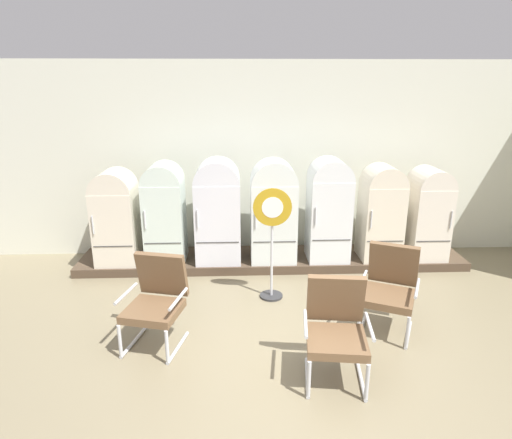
{
  "coord_description": "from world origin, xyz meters",
  "views": [
    {
      "loc": [
        -0.55,
        -3.79,
        2.92
      ],
      "look_at": [
        -0.28,
        2.75,
        0.85
      ],
      "focal_mm": 31.23,
      "sensor_mm": 36.0,
      "label": 1
    }
  ],
  "objects_px": {
    "refrigerator_2": "(218,208)",
    "refrigerator_4": "(329,207)",
    "refrigerator_3": "(274,208)",
    "refrigerator_6": "(428,210)",
    "armchair_right": "(390,286)",
    "armchair_center": "(336,326)",
    "refrigerator_1": "(164,210)",
    "refrigerator_5": "(381,210)",
    "sign_stand": "(272,242)",
    "refrigerator_0": "(116,214)",
    "armchair_left": "(156,298)"
  },
  "relations": [
    {
      "from": "refrigerator_3",
      "to": "refrigerator_5",
      "type": "distance_m",
      "value": 1.72
    },
    {
      "from": "refrigerator_4",
      "to": "sign_stand",
      "type": "distance_m",
      "value": 1.47
    },
    {
      "from": "refrigerator_0",
      "to": "refrigerator_1",
      "type": "xyz_separation_m",
      "value": [
        0.75,
        0.01,
        0.06
      ]
    },
    {
      "from": "refrigerator_1",
      "to": "sign_stand",
      "type": "bearing_deg",
      "value": -34.46
    },
    {
      "from": "refrigerator_1",
      "to": "refrigerator_6",
      "type": "height_order",
      "value": "refrigerator_1"
    },
    {
      "from": "armchair_right",
      "to": "sign_stand",
      "type": "distance_m",
      "value": 1.62
    },
    {
      "from": "refrigerator_4",
      "to": "refrigerator_2",
      "type": "bearing_deg",
      "value": 179.25
    },
    {
      "from": "armchair_center",
      "to": "refrigerator_2",
      "type": "bearing_deg",
      "value": 114.49
    },
    {
      "from": "refrigerator_6",
      "to": "armchair_right",
      "type": "bearing_deg",
      "value": -122.34
    },
    {
      "from": "refrigerator_2",
      "to": "refrigerator_6",
      "type": "bearing_deg",
      "value": -0.05
    },
    {
      "from": "refrigerator_0",
      "to": "refrigerator_1",
      "type": "distance_m",
      "value": 0.76
    },
    {
      "from": "sign_stand",
      "to": "refrigerator_0",
      "type": "bearing_deg",
      "value": 155.1
    },
    {
      "from": "refrigerator_4",
      "to": "armchair_left",
      "type": "distance_m",
      "value": 3.21
    },
    {
      "from": "refrigerator_2",
      "to": "armchair_center",
      "type": "relative_size",
      "value": 1.56
    },
    {
      "from": "armchair_left",
      "to": "armchair_center",
      "type": "height_order",
      "value": "same"
    },
    {
      "from": "armchair_right",
      "to": "armchair_center",
      "type": "xyz_separation_m",
      "value": [
        -0.84,
        -0.88,
        0.0
      ]
    },
    {
      "from": "refrigerator_0",
      "to": "armchair_center",
      "type": "distance_m",
      "value": 4.03
    },
    {
      "from": "armchair_center",
      "to": "armchair_left",
      "type": "bearing_deg",
      "value": 160.27
    },
    {
      "from": "refrigerator_1",
      "to": "refrigerator_2",
      "type": "distance_m",
      "value": 0.83
    },
    {
      "from": "refrigerator_4",
      "to": "refrigerator_6",
      "type": "xyz_separation_m",
      "value": [
        1.61,
        0.02,
        -0.09
      ]
    },
    {
      "from": "refrigerator_0",
      "to": "sign_stand",
      "type": "height_order",
      "value": "refrigerator_0"
    },
    {
      "from": "refrigerator_0",
      "to": "refrigerator_6",
      "type": "bearing_deg",
      "value": 0.1
    },
    {
      "from": "refrigerator_1",
      "to": "refrigerator_5",
      "type": "bearing_deg",
      "value": -0.31
    },
    {
      "from": "refrigerator_1",
      "to": "refrigerator_3",
      "type": "relative_size",
      "value": 0.97
    },
    {
      "from": "refrigerator_2",
      "to": "armchair_left",
      "type": "bearing_deg",
      "value": -106.13
    },
    {
      "from": "armchair_right",
      "to": "armchair_left",
      "type": "bearing_deg",
      "value": -175.96
    },
    {
      "from": "refrigerator_4",
      "to": "armchair_right",
      "type": "xyz_separation_m",
      "value": [
        0.38,
        -1.92,
        -0.44
      ]
    },
    {
      "from": "sign_stand",
      "to": "refrigerator_6",
      "type": "bearing_deg",
      "value": 23.06
    },
    {
      "from": "refrigerator_4",
      "to": "armchair_center",
      "type": "relative_size",
      "value": 1.57
    },
    {
      "from": "refrigerator_0",
      "to": "armchair_center",
      "type": "height_order",
      "value": "refrigerator_0"
    },
    {
      "from": "refrigerator_3",
      "to": "refrigerator_4",
      "type": "bearing_deg",
      "value": 1.09
    },
    {
      "from": "refrigerator_1",
      "to": "refrigerator_3",
      "type": "height_order",
      "value": "refrigerator_3"
    },
    {
      "from": "armchair_right",
      "to": "sign_stand",
      "type": "xyz_separation_m",
      "value": [
        -1.36,
        0.84,
        0.27
      ]
    },
    {
      "from": "refrigerator_2",
      "to": "refrigerator_3",
      "type": "bearing_deg",
      "value": -2.57
    },
    {
      "from": "refrigerator_3",
      "to": "refrigerator_6",
      "type": "xyz_separation_m",
      "value": [
        2.48,
        0.04,
        -0.08
      ]
    },
    {
      "from": "refrigerator_4",
      "to": "armchair_right",
      "type": "height_order",
      "value": "refrigerator_4"
    },
    {
      "from": "refrigerator_0",
      "to": "refrigerator_3",
      "type": "height_order",
      "value": "refrigerator_3"
    },
    {
      "from": "refrigerator_6",
      "to": "refrigerator_3",
      "type": "bearing_deg",
      "value": -179.16
    },
    {
      "from": "refrigerator_6",
      "to": "sign_stand",
      "type": "distance_m",
      "value": 2.81
    },
    {
      "from": "armchair_left",
      "to": "refrigerator_0",
      "type": "bearing_deg",
      "value": 114.4
    },
    {
      "from": "refrigerator_5",
      "to": "refrigerator_3",
      "type": "bearing_deg",
      "value": -179.49
    },
    {
      "from": "armchair_center",
      "to": "sign_stand",
      "type": "xyz_separation_m",
      "value": [
        -0.52,
        1.72,
        0.27
      ]
    },
    {
      "from": "refrigerator_0",
      "to": "sign_stand",
      "type": "bearing_deg",
      "value": -24.9
    },
    {
      "from": "refrigerator_3",
      "to": "armchair_right",
      "type": "relative_size",
      "value": 1.55
    },
    {
      "from": "refrigerator_5",
      "to": "armchair_center",
      "type": "relative_size",
      "value": 1.46
    },
    {
      "from": "refrigerator_2",
      "to": "refrigerator_5",
      "type": "xyz_separation_m",
      "value": [
        2.59,
        -0.02,
        -0.06
      ]
    },
    {
      "from": "refrigerator_0",
      "to": "refrigerator_3",
      "type": "bearing_deg",
      "value": -0.65
    },
    {
      "from": "refrigerator_3",
      "to": "refrigerator_4",
      "type": "distance_m",
      "value": 0.87
    },
    {
      "from": "sign_stand",
      "to": "armchair_left",
      "type": "bearing_deg",
      "value": -143.29
    },
    {
      "from": "refrigerator_2",
      "to": "refrigerator_4",
      "type": "bearing_deg",
      "value": -0.75
    }
  ]
}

